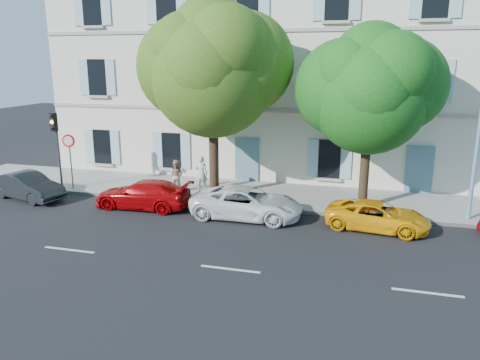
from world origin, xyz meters
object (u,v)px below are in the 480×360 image
(tree_left, at_px, (213,75))
(traffic_light, at_px, (56,134))
(road_sign, at_px, (69,150))
(car_white_coupe, at_px, (247,203))
(car_yellow_supercar, at_px, (377,216))
(car_red_coupe, at_px, (143,194))
(pedestrian_b, at_px, (176,176))
(car_dark_sedan, at_px, (28,186))
(pedestrian_a, at_px, (201,173))
(tree_right, at_px, (370,96))

(tree_left, distance_m, traffic_light, 8.59)
(traffic_light, xyz_separation_m, road_sign, (0.60, 0.17, -0.79))
(car_white_coupe, xyz_separation_m, car_yellow_supercar, (5.37, 0.01, -0.10))
(car_red_coupe, relative_size, pedestrian_b, 2.74)
(car_dark_sedan, xyz_separation_m, car_red_coupe, (6.02, 0.22, -0.01))
(tree_left, height_order, pedestrian_a, tree_left)
(pedestrian_b, bearing_deg, car_white_coupe, 147.83)
(car_red_coupe, height_order, traffic_light, traffic_light)
(car_red_coupe, xyz_separation_m, pedestrian_b, (0.58, 2.45, 0.32))
(car_dark_sedan, distance_m, traffic_light, 2.88)
(car_red_coupe, relative_size, pedestrian_a, 2.49)
(car_yellow_supercar, bearing_deg, tree_left, 80.28)
(car_white_coupe, xyz_separation_m, pedestrian_a, (-3.14, 3.02, 0.38))
(car_red_coupe, relative_size, road_sign, 1.57)
(tree_left, height_order, pedestrian_b, tree_left)
(tree_right, distance_m, traffic_light, 15.17)
(road_sign, bearing_deg, tree_right, 2.96)
(car_red_coupe, distance_m, tree_left, 6.30)
(tree_left, relative_size, pedestrian_b, 5.53)
(tree_left, relative_size, pedestrian_a, 5.02)
(car_red_coupe, distance_m, car_white_coupe, 4.90)
(car_dark_sedan, distance_m, car_yellow_supercar, 16.28)
(car_red_coupe, xyz_separation_m, tree_right, (9.65, 2.27, 4.44))
(tree_right, xyz_separation_m, road_sign, (-14.40, -0.75, -2.91))
(car_dark_sedan, distance_m, car_red_coupe, 6.02)
(car_dark_sedan, xyz_separation_m, pedestrian_b, (6.60, 2.68, 0.31))
(car_white_coupe, distance_m, pedestrian_b, 5.02)
(car_yellow_supercar, xyz_separation_m, tree_left, (-7.58, 2.27, 5.34))
(traffic_light, height_order, road_sign, traffic_light)
(car_dark_sedan, bearing_deg, tree_right, -66.36)
(car_red_coupe, height_order, tree_left, tree_left)
(tree_right, relative_size, traffic_light, 1.98)
(car_red_coupe, xyz_separation_m, traffic_light, (-5.35, 1.35, 2.32))
(car_red_coupe, bearing_deg, road_sign, -108.46)
(car_white_coupe, relative_size, tree_right, 0.62)
(car_dark_sedan, distance_m, car_white_coupe, 10.91)
(traffic_light, height_order, pedestrian_a, traffic_light)
(car_yellow_supercar, xyz_separation_m, road_sign, (-15.02, 1.61, 1.62))
(tree_left, bearing_deg, car_yellow_supercar, -16.64)
(road_sign, distance_m, pedestrian_a, 6.75)
(car_red_coupe, relative_size, car_white_coupe, 0.93)
(car_dark_sedan, height_order, car_red_coupe, car_dark_sedan)
(car_dark_sedan, xyz_separation_m, tree_left, (8.70, 2.40, 5.26))
(tree_left, relative_size, tree_right, 1.16)
(traffic_light, bearing_deg, car_white_coupe, -8.00)
(car_yellow_supercar, relative_size, road_sign, 1.44)
(pedestrian_a, bearing_deg, tree_right, 173.42)
(car_yellow_supercar, bearing_deg, road_sign, 90.80)
(car_yellow_supercar, bearing_deg, pedestrian_b, 82.24)
(car_yellow_supercar, xyz_separation_m, pedestrian_a, (-8.51, 3.02, 0.48))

